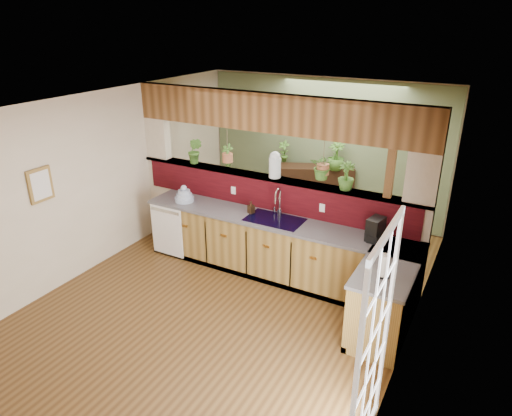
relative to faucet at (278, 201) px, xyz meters
The scene contains 28 objects.
ground 1.62m from the faucet, 101.25° to the right, with size 4.60×7.00×0.01m, color #533819.
ceiling 1.87m from the faucet, 101.25° to the right, with size 4.60×7.00×0.01m, color brown.
wall_back 2.38m from the faucet, 95.45° to the left, with size 4.60×0.02×2.60m, color beige.
wall_left 2.77m from the faucet, 155.81° to the right, with size 0.02×7.00×2.60m, color beige.
wall_right 2.37m from the faucet, 28.67° to the right, with size 0.02×7.00×2.60m, color beige.
pass_through_partition 0.30m from the faucet, 132.60° to the left, with size 4.60×0.21×2.60m.
pass_through_ledge 0.39m from the faucet, 136.31° to the left, with size 4.60×0.21×0.04m, color brown.
header_beam 1.24m from the faucet, 136.31° to the left, with size 4.60×0.15×0.55m, color brown.
sage_backwall 2.36m from the faucet, 95.49° to the left, with size 4.55×0.02×2.55m, color #5D6F4C.
countertop 0.95m from the faucet, 23.48° to the right, with size 4.14×1.52×0.90m.
dishwasher 1.89m from the faucet, 164.54° to the right, with size 0.58×0.03×0.82m.
navy_sink 0.35m from the faucet, 81.30° to the right, with size 0.82×0.50×0.18m.
french_door 3.18m from the faucet, 49.98° to the right, with size 0.06×1.02×2.16m, color white.
framed_print 3.19m from the faucet, 142.25° to the right, with size 0.04×0.35×0.45m.
faucet is the anchor object (origin of this frame).
dish_stack 1.55m from the faucet, behind, with size 0.30×0.30×0.27m.
soap_dispenser 0.42m from the faucet, 163.75° to the right, with size 0.08×0.08×0.18m, color #342213.
coffee_maker 1.45m from the faucet, ahead, with size 0.16×0.27×0.30m.
paper_towel 2.01m from the faucet, 28.50° to the right, with size 0.13×0.13×0.29m.
glass_jar 0.53m from the faucet, 128.29° to the left, with size 0.18×0.18×0.39m.
ledge_plant_left 1.67m from the faucet, behind, with size 0.23×0.19×0.42m, color #3B6824.
ledge_plant_right 1.03m from the faucet, 13.43° to the left, with size 0.22×0.22×0.39m, color #3B6824.
hanging_plant_a 1.16m from the faucet, 167.58° to the left, with size 0.19×0.16×0.54m.
hanging_plant_b 0.93m from the faucet, 20.84° to the left, with size 0.38×0.34×0.49m.
shelving_console 2.23m from the faucet, 98.79° to the left, with size 1.53×0.41×1.02m, color black.
shelf_plant_a 2.31m from the faucet, 113.49° to the left, with size 0.22×0.15×0.41m, color #3B6824.
shelf_plant_b 2.12m from the faucet, 86.94° to the left, with size 0.29×0.29×0.52m, color #3B6824.
floor_plant 1.77m from the faucet, 79.84° to the left, with size 0.61×0.53×0.67m, color #3B6824.
Camera 1 is at (2.85, -4.34, 3.57)m, focal length 32.00 mm.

